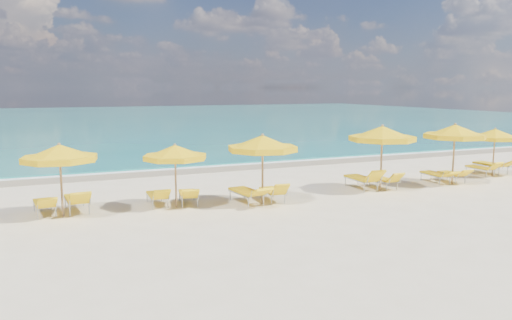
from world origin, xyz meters
name	(u,v)px	position (x,y,z in m)	size (l,w,h in m)	color
ground_plane	(273,199)	(0.00, 0.00, 0.00)	(120.00, 120.00, 0.00)	beige
ocean	(106,120)	(0.00, 48.00, 0.00)	(120.00, 80.00, 0.30)	#157871
wet_sand_band	(208,168)	(0.00, 7.40, 0.00)	(120.00, 2.60, 0.01)	tan
foam_line	(203,166)	(0.00, 8.20, 0.00)	(120.00, 1.20, 0.03)	white
whitecap_near	(67,152)	(-6.00, 17.00, 0.00)	(14.00, 0.36, 0.05)	white
whitecap_far	(238,134)	(8.00, 24.00, 0.00)	(18.00, 0.30, 0.05)	white
umbrella_2	(60,154)	(-6.92, 0.31, 1.95)	(2.68, 2.68, 2.28)	#A78153
umbrella_3	(175,153)	(-3.44, 0.15, 1.81)	(2.11, 2.11, 2.12)	#A78153
umbrella_4	(263,144)	(-0.63, -0.52, 2.05)	(2.73, 2.73, 2.40)	#A78153
umbrella_5	(382,134)	(4.42, -0.28, 2.17)	(2.83, 2.83, 2.54)	#A78153
umbrella_6	(455,132)	(7.91, -0.40, 2.13)	(3.00, 3.00, 2.50)	#A78153
umbrella_7	(495,135)	(11.08, 0.42, 1.84)	(2.18, 2.18, 2.15)	#A78153
lounger_2_left	(45,208)	(-7.42, 0.87, 0.21)	(0.73, 1.75, 0.74)	#A5A8AD
lounger_2_right	(77,204)	(-6.47, 0.90, 0.23)	(0.75, 1.93, 0.85)	#A5A8AD
lounger_3_left	(157,199)	(-3.95, 0.68, 0.20)	(0.61, 1.67, 0.74)	#A5A8AD
lounger_3_right	(188,198)	(-2.95, 0.45, 0.21)	(0.85, 1.77, 0.73)	#A5A8AD
lounger_4_left	(247,197)	(-1.08, -0.24, 0.24)	(0.89, 2.07, 0.76)	#A5A8AD
lounger_4_right	(273,195)	(-0.11, -0.22, 0.21)	(0.67, 1.65, 0.78)	#A5A8AD
lounger_5_left	(362,183)	(3.95, 0.27, 0.25)	(0.71, 1.95, 0.93)	#A5A8AD
lounger_5_right	(384,183)	(4.86, 0.08, 0.20)	(0.58, 1.63, 0.76)	#A5A8AD
lounger_6_left	(436,178)	(7.55, 0.13, 0.21)	(0.67, 1.83, 0.65)	#A5A8AD
lounger_6_right	(452,177)	(8.33, 0.03, 0.20)	(0.69, 1.67, 0.67)	#A5A8AD
lounger_7_left	(481,171)	(10.68, 0.69, 0.21)	(0.60, 1.67, 0.75)	#A5A8AD
lounger_7_right	(492,168)	(11.58, 0.90, 0.24)	(0.80, 2.09, 0.79)	#A5A8AD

